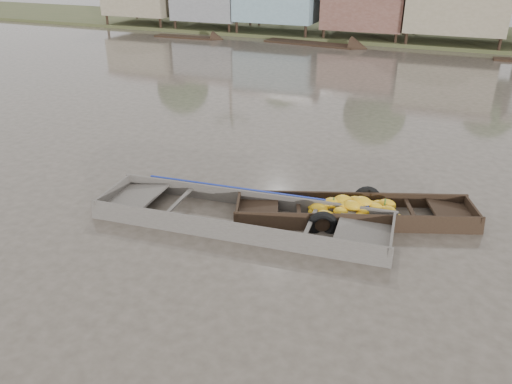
% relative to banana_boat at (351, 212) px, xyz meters
% --- Properties ---
extents(ground, '(120.00, 120.00, 0.00)m').
position_rel_banana_boat_xyz_m(ground, '(-1.66, -1.78, -0.18)').
color(ground, '#474036').
rests_on(ground, ground).
extents(banana_boat, '(6.18, 3.45, 0.83)m').
position_rel_banana_boat_xyz_m(banana_boat, '(0.00, 0.00, 0.00)').
color(banana_boat, black).
rests_on(banana_boat, ground).
extents(viewer_boat, '(7.63, 2.63, 0.60)m').
position_rel_banana_boat_xyz_m(viewer_boat, '(-2.47, -1.26, -0.12)').
color(viewer_boat, '#48423D').
rests_on(viewer_boat, ground).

